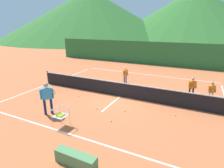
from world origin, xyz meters
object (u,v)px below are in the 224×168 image
object	(u,v)px
tennis_ball_5	(175,115)
tennis_ball_1	(111,121)
tennis_ball_2	(125,111)
student_2	(212,90)
tennis_ball_4	(79,96)
student_1	(192,86)
courtside_bench	(76,159)
instructor	(47,96)
student_0	(125,74)
tennis_net	(120,89)
tennis_ball_3	(97,109)
ball_cart	(60,115)

from	to	relation	value
tennis_ball_5	tennis_ball_1	bearing A→B (deg)	-142.94
tennis_ball_2	tennis_ball_5	size ratio (longest dim) A/B	1.00
student_2	tennis_ball_4	distance (m)	8.23
student_1	tennis_ball_5	distance (m)	3.08
tennis_ball_4	courtside_bench	xyz separation A→B (m)	(3.58, -5.05, 0.20)
instructor	tennis_ball_1	bearing A→B (deg)	12.02
tennis_ball_5	instructor	bearing A→B (deg)	-155.47
student_0	tennis_ball_5	bearing A→B (deg)	-41.98
student_1	tennis_ball_5	bearing A→B (deg)	-100.55
tennis_net	tennis_ball_1	xyz separation A→B (m)	(0.93, -3.19, -0.47)
tennis_ball_1	courtside_bench	distance (m)	3.10
tennis_ball_3	tennis_ball_5	size ratio (longest dim) A/B	1.00
tennis_net	instructor	size ratio (longest dim) A/B	7.34
tennis_ball_3	courtside_bench	distance (m)	4.27
student_0	tennis_ball_3	size ratio (longest dim) A/B	19.56
student_0	courtside_bench	size ratio (longest dim) A/B	0.89
student_2	courtside_bench	world-z (taller)	student_2
student_0	tennis_net	bearing A→B (deg)	-74.42
tennis_ball_1	tennis_ball_5	distance (m)	3.38
tennis_net	student_1	xyz separation A→B (m)	(4.17, 1.77, 0.33)
tennis_ball_2	student_0	bearing A→B (deg)	111.79
tennis_ball_1	courtside_bench	xyz separation A→B (m)	(0.23, -3.09, 0.20)
tennis_ball_2	tennis_ball_3	size ratio (longest dim) A/B	1.00
student_2	tennis_ball_3	world-z (taller)	student_2
tennis_net	tennis_ball_4	distance (m)	2.75
student_1	tennis_ball_3	size ratio (longest dim) A/B	20.18
student_2	instructor	bearing A→B (deg)	-144.24
courtside_bench	tennis_ball_2	bearing A→B (deg)	90.71
student_1	tennis_ball_1	bearing A→B (deg)	-123.16
student_0	tennis_ball_3	bearing A→B (deg)	-85.79
tennis_net	student_2	size ratio (longest dim) A/B	10.02
instructor	student_1	distance (m)	8.66
ball_cart	tennis_ball_2	distance (m)	3.41
instructor	courtside_bench	distance (m)	4.34
student_0	ball_cart	size ratio (longest dim) A/B	1.48
student_1	tennis_ball_4	xyz separation A→B (m)	(-6.59, -2.99, -0.79)
instructor	ball_cart	size ratio (longest dim) A/B	1.91
student_0	tennis_ball_4	xyz separation A→B (m)	(-1.63, -4.04, -0.77)
tennis_ball_1	tennis_ball_5	world-z (taller)	same
student_2	courtside_bench	xyz separation A→B (m)	(-4.11, -7.89, -0.53)
student_1	ball_cart	size ratio (longest dim) A/B	1.53
tennis_net	tennis_ball_5	bearing A→B (deg)	-17.70
instructor	student_2	xyz separation A→B (m)	(7.65, 5.51, -0.27)
tennis_ball_1	courtside_bench	world-z (taller)	courtside_bench
instructor	ball_cart	bearing A→B (deg)	-25.84
tennis_net	ball_cart	world-z (taller)	tennis_net
ball_cart	student_1	bearing A→B (deg)	51.21
tennis_net	courtside_bench	world-z (taller)	tennis_net
tennis_ball_1	tennis_ball_3	size ratio (longest dim) A/B	1.00
student_0	student_2	bearing A→B (deg)	-11.22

